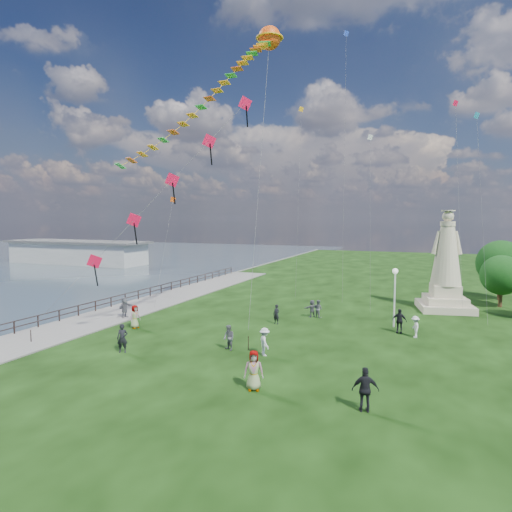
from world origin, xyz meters
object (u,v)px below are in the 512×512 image
at_px(lamppost, 395,285).
at_px(serpent_kite, 267,40).
at_px(person_7, 318,309).
at_px(person_4, 254,370).
at_px(person_10, 135,317).
at_px(person_8, 415,327).
at_px(person_9, 399,321).
at_px(statue, 446,273).
at_px(person_5, 125,308).
at_px(person_3, 365,390).
at_px(person_6, 276,314).
at_px(pier_pavilion, 77,252).
at_px(person_2, 265,342).
at_px(person_11, 312,308).
at_px(person_0, 122,338).
at_px(person_1, 229,338).

distance_m(lamppost, serpent_kite, 21.51).
distance_m(lamppost, person_7, 6.66).
bearing_deg(person_4, person_10, 128.68).
relative_size(person_8, person_9, 0.85).
relative_size(statue, person_5, 5.30).
distance_m(lamppost, person_9, 2.93).
bearing_deg(person_5, person_7, -66.18).
bearing_deg(person_8, person_5, -98.48).
height_order(person_3, person_6, person_3).
height_order(person_3, serpent_kite, serpent_kite).
bearing_deg(pier_pavilion, lamppost, -25.94).
distance_m(person_8, person_9, 1.42).
relative_size(person_2, person_7, 1.14).
relative_size(pier_pavilion, person_6, 19.42).
distance_m(person_7, person_8, 8.44).
distance_m(person_6, person_11, 3.92).
relative_size(lamppost, serpent_kite, 0.19).
bearing_deg(person_5, statue, -60.87).
distance_m(person_3, serpent_kite, 27.69).
relative_size(person_6, person_9, 0.87).
height_order(statue, person_4, statue).
relative_size(lamppost, person_5, 2.65).
bearing_deg(person_0, statue, 22.43).
bearing_deg(person_5, person_1, -110.58).
height_order(statue, person_6, statue).
bearing_deg(person_11, person_6, 14.01).
distance_m(person_7, serpent_kite, 21.93).
relative_size(lamppost, person_2, 2.65).
bearing_deg(person_9, person_6, -168.32).
relative_size(lamppost, person_10, 2.56).
distance_m(pier_pavilion, person_6, 60.99).
xyz_separation_m(person_6, person_11, (2.00, 3.37, -0.04)).
height_order(person_6, person_10, person_10).
xyz_separation_m(person_5, serpent_kite, (10.82, 4.60, 21.40)).
bearing_deg(person_10, lamppost, -51.50).
bearing_deg(serpent_kite, person_6, -48.72).
bearing_deg(pier_pavilion, person_4, -38.97).
bearing_deg(person_1, person_9, 70.96).
bearing_deg(person_11, person_5, -21.29).
height_order(person_4, person_7, person_4).
relative_size(person_0, person_2, 1.05).
height_order(person_0, person_10, person_0).
xyz_separation_m(person_6, person_10, (-9.50, -5.18, 0.11)).
distance_m(statue, person_7, 12.51).
bearing_deg(person_2, serpent_kite, -18.73).
bearing_deg(person_3, person_4, -18.76).
bearing_deg(serpent_kite, statue, 32.84).
relative_size(statue, lamppost, 2.00).
bearing_deg(person_6, person_1, -75.78).
relative_size(pier_pavilion, person_3, 15.45).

